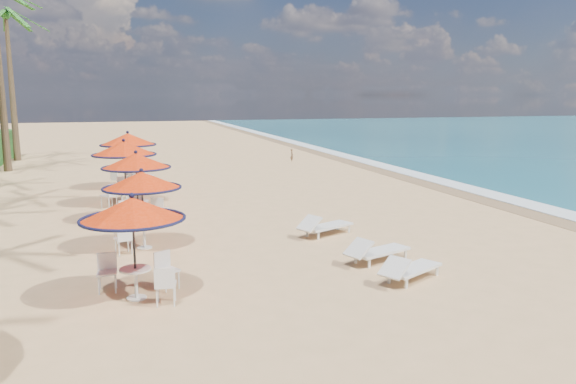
# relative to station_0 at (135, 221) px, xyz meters

# --- Properties ---
(ground) EXTENTS (160.00, 160.00, 0.00)m
(ground) POSITION_rel_station_0_xyz_m (5.17, -0.04, -1.60)
(ground) COLOR tan
(ground) RESTS_ON ground
(foam_strip) EXTENTS (1.20, 140.00, 0.04)m
(foam_strip) POSITION_rel_station_0_xyz_m (14.47, 9.96, -1.60)
(foam_strip) COLOR white
(foam_strip) RESTS_ON ground
(wetsand_band) EXTENTS (1.40, 140.00, 0.02)m
(wetsand_band) POSITION_rel_station_0_xyz_m (13.57, 9.96, -1.60)
(wetsand_band) COLOR olive
(wetsand_band) RESTS_ON ground
(station_0) EXTENTS (2.10, 2.10, 2.19)m
(station_0) POSITION_rel_station_0_xyz_m (0.00, 0.00, 0.00)
(station_0) COLOR black
(station_0) RESTS_ON ground
(station_1) EXTENTS (2.09, 2.09, 2.18)m
(station_1) POSITION_rel_station_0_xyz_m (0.25, 3.85, 0.06)
(station_1) COLOR black
(station_1) RESTS_ON ground
(station_2) EXTENTS (2.23, 2.23, 2.33)m
(station_2) POSITION_rel_station_0_xyz_m (0.29, 7.36, 0.10)
(station_2) COLOR black
(station_2) RESTS_ON ground
(station_3) EXTENTS (2.39, 2.44, 2.49)m
(station_3) POSITION_rel_station_0_xyz_m (-0.09, 10.46, 0.22)
(station_3) COLOR black
(station_3) RESTS_ON ground
(station_4) EXTENTS (2.44, 2.44, 2.54)m
(station_4) POSITION_rel_station_0_xyz_m (0.21, 14.35, 0.26)
(station_4) COLOR black
(station_4) RESTS_ON ground
(lounger_near) EXTENTS (1.82, 1.31, 0.63)m
(lounger_near) POSITION_rel_station_0_xyz_m (5.79, -0.69, -1.30)
(lounger_near) COLOR silver
(lounger_near) RESTS_ON ground
(lounger_mid) EXTENTS (1.91, 1.17, 0.66)m
(lounger_mid) POSITION_rel_station_0_xyz_m (5.71, 0.83, -1.29)
(lounger_mid) COLOR silver
(lounger_mid) RESTS_ON ground
(lounger_far) EXTENTS (1.91, 1.29, 0.66)m
(lounger_far) POSITION_rel_station_0_xyz_m (5.43, 3.72, -1.29)
(lounger_far) COLOR silver
(lounger_far) RESTS_ON ground
(palm_7) EXTENTS (5.00, 5.00, 9.18)m
(palm_7) POSITION_rel_station_0_xyz_m (-6.38, 27.55, 6.78)
(palm_7) COLOR brown
(palm_7) RESTS_ON ground
(person) EXTENTS (0.25, 0.34, 0.84)m
(person) POSITION_rel_station_0_xyz_m (10.11, 21.88, -1.18)
(person) COLOR #836142
(person) RESTS_ON ground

